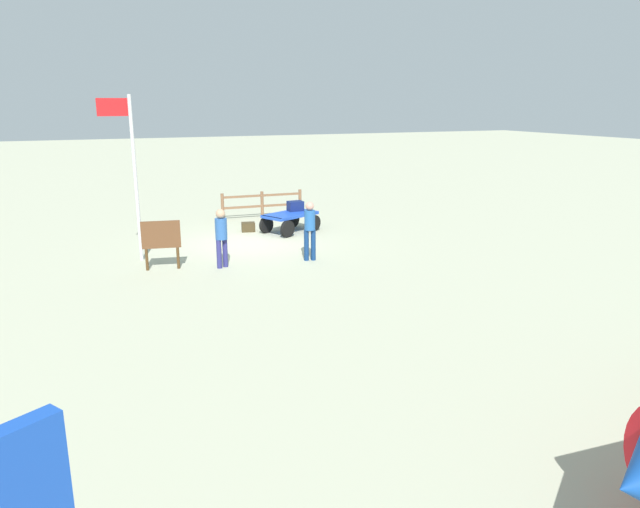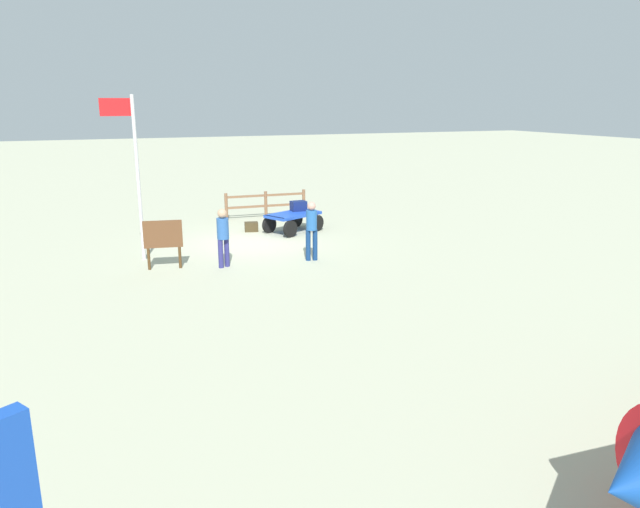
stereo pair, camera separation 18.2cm
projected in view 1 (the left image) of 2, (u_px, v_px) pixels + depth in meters
The scene contains 9 objects.
ground_plane at pixel (250, 244), 18.89m from camera, with size 120.00×120.00×0.00m, color #AFB295.
luggage_cart at pixel (290, 219), 20.45m from camera, with size 2.21×1.86×0.67m.
suitcase_maroon at pixel (295, 206), 20.80m from camera, with size 0.54×0.41×0.35m.
suitcase_olive at pixel (248, 227), 20.62m from camera, with size 0.52×0.44×0.32m.
worker_lead at pixel (310, 227), 16.66m from camera, with size 0.36×0.36×1.70m.
worker_trailing at pixel (221, 234), 15.94m from camera, with size 0.42×0.42×1.63m.
flagpole at pixel (131, 166), 16.20m from camera, with size 0.91×0.13×4.62m.
signboard at pixel (161, 238), 15.76m from camera, with size 1.02×0.24×1.34m.
wooden_fence at pixel (262, 203), 22.96m from camera, with size 3.24×0.26×1.04m.
Camera 1 is at (5.02, 17.82, 4.42)m, focal length 32.96 mm.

